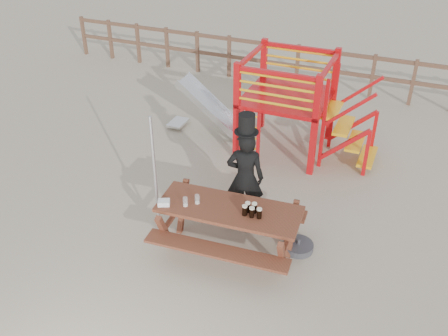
# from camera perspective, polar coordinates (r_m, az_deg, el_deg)

# --- Properties ---
(ground) EXTENTS (60.00, 60.00, 0.00)m
(ground) POSITION_cam_1_polar(r_m,az_deg,el_deg) (8.31, -1.97, -8.75)
(ground) COLOR tan
(ground) RESTS_ON ground
(back_fence) EXTENTS (15.09, 0.09, 1.20)m
(back_fence) POSITION_cam_1_polar(r_m,az_deg,el_deg) (13.79, 10.44, 11.62)
(back_fence) COLOR brown
(back_fence) RESTS_ON ground
(playground_fort) EXTENTS (4.71, 1.84, 2.10)m
(playground_fort) POSITION_cam_1_polar(r_m,az_deg,el_deg) (10.55, 6.75, 7.45)
(playground_fort) COLOR red
(playground_fort) RESTS_ON ground
(picnic_table) EXTENTS (2.32, 1.68, 0.86)m
(picnic_table) POSITION_cam_1_polar(r_m,az_deg,el_deg) (7.85, 0.58, -6.40)
(picnic_table) COLOR brown
(picnic_table) RESTS_ON ground
(man_with_hat) EXTENTS (0.71, 0.55, 2.04)m
(man_with_hat) POSITION_cam_1_polar(r_m,az_deg,el_deg) (8.31, 2.45, -0.86)
(man_with_hat) COLOR black
(man_with_hat) RESTS_ON ground
(metal_pole) EXTENTS (0.05, 0.05, 2.24)m
(metal_pole) POSITION_cam_1_polar(r_m,az_deg,el_deg) (7.86, -7.83, -1.49)
(metal_pole) COLOR #B2B2B7
(metal_pole) RESTS_ON ground
(parasol_base) EXTENTS (0.49, 0.49, 0.21)m
(parasol_base) POSITION_cam_1_polar(r_m,az_deg,el_deg) (8.27, 8.47, -8.85)
(parasol_base) COLOR #3C3C41
(parasol_base) RESTS_ON ground
(paper_bag) EXTENTS (0.22, 0.20, 0.08)m
(paper_bag) POSITION_cam_1_polar(r_m,az_deg,el_deg) (7.75, -6.89, -3.95)
(paper_bag) COLOR white
(paper_bag) RESTS_ON picnic_table
(stout_pints) EXTENTS (0.31, 0.20, 0.17)m
(stout_pints) POSITION_cam_1_polar(r_m,az_deg,el_deg) (7.48, 3.17, -4.82)
(stout_pints) COLOR black
(stout_pints) RESTS_ON picnic_table
(empty_glasses) EXTENTS (0.22, 0.21, 0.15)m
(empty_glasses) POSITION_cam_1_polar(r_m,az_deg,el_deg) (7.70, -3.76, -3.77)
(empty_glasses) COLOR silver
(empty_glasses) RESTS_ON picnic_table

